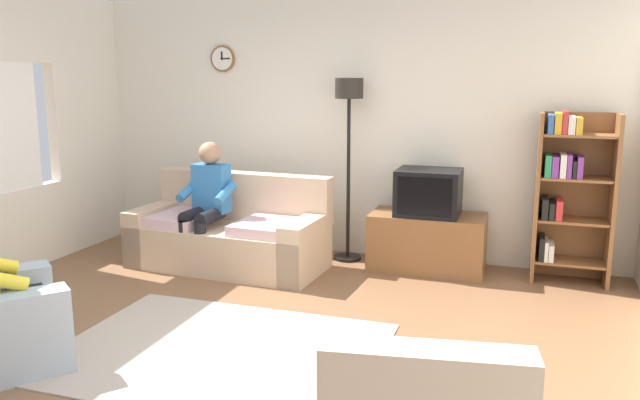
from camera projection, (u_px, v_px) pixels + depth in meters
ground_plane at (246, 350)px, 4.40m from camera, size 12.00×12.00×0.00m
back_wall_assembly at (351, 126)px, 6.62m from camera, size 6.20×0.17×2.70m
couch at (230, 235)px, 6.28m from camera, size 1.95×0.98×0.90m
tv_stand at (427, 242)px, 6.17m from camera, size 1.10×0.56×0.56m
tv at (428, 192)px, 6.05m from camera, size 0.60×0.49×0.44m
bookshelf at (569, 190)px, 5.73m from camera, size 0.68×0.36×1.57m
floor_lamp at (349, 119)px, 6.29m from camera, size 0.28×0.28×1.85m
area_rug at (218, 351)px, 4.37m from camera, size 2.20×1.70×0.01m
person_on_couch at (206, 198)px, 6.16m from camera, size 0.53×0.55×1.24m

